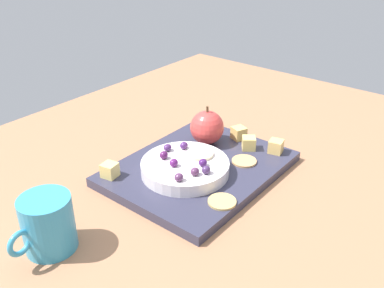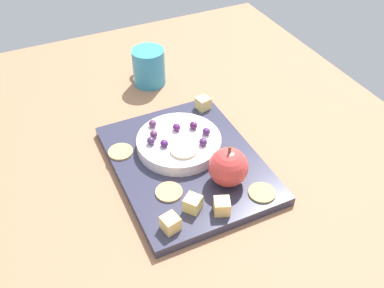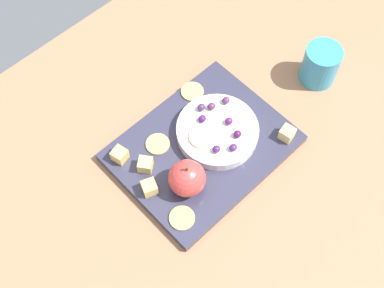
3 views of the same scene
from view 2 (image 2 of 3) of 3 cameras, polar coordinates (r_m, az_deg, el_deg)
name	(u,v)px [view 2 (image 2 of 3)]	position (r cm, az deg, el deg)	size (l,w,h in cm)	color
table	(204,176)	(85.68, 1.59, -4.24)	(126.17, 94.40, 4.49)	#9D6C4C
platter	(187,163)	(83.68, -0.70, -2.56)	(33.71, 26.30, 1.84)	#313146
serving_dish	(179,143)	(85.00, -1.72, 0.16)	(16.48, 16.48, 2.33)	white
apple_whole	(228,167)	(76.77, 4.77, -3.04)	(7.11, 7.11, 7.11)	#CE3E3A
apple_stem	(230,150)	(73.94, 4.95, -0.73)	(0.50, 0.50, 1.20)	brown
cheese_cube_0	(193,204)	(73.69, 0.11, -7.79)	(2.64, 2.64, 2.64)	#EAD072
cheese_cube_1	(203,103)	(95.07, 1.44, 5.36)	(2.64, 2.64, 2.64)	#E9CE75
cheese_cube_2	(170,223)	(71.11, -2.85, -10.32)	(2.64, 2.64, 2.64)	#F1C66D
cheese_cube_3	(222,206)	(73.48, 3.94, -8.12)	(2.64, 2.64, 2.64)	#F4C86B
cracker_0	(169,192)	(77.08, -3.03, -6.28)	(4.83, 4.83, 0.40)	tan
cracker_1	(262,193)	(77.84, 9.14, -6.30)	(4.83, 4.83, 0.40)	tan
cracker_2	(121,152)	(85.59, -9.32, -1.00)	(4.83, 4.83, 0.40)	tan
grape_0	(193,125)	(86.06, 0.19, 2.45)	(1.65, 1.49, 1.52)	#4C184C
grape_1	(177,127)	(85.70, -2.04, 2.20)	(1.65, 1.49, 1.45)	#581B60
grape_2	(153,124)	(86.93, -5.18, 2.67)	(1.65, 1.49, 1.41)	#542E54
grape_3	(203,142)	(82.27, 1.46, 0.26)	(1.65, 1.49, 1.45)	#492360
grape_4	(151,141)	(82.84, -5.41, 0.42)	(1.65, 1.49, 1.51)	#462B5A
grape_5	(154,134)	(84.36, -5.04, 1.30)	(1.65, 1.49, 1.44)	#532C4F
grape_6	(206,131)	(84.73, 1.89, 1.65)	(1.65, 1.49, 1.40)	#47245B
grape_7	(164,143)	(82.16, -3.66, 0.07)	(1.65, 1.49, 1.36)	#451B5F
apple_slice_0	(184,150)	(81.30, -1.08, -0.73)	(5.11, 5.11, 0.60)	beige
cup	(149,67)	(105.74, -5.70, 10.03)	(10.88, 7.69, 8.85)	teal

